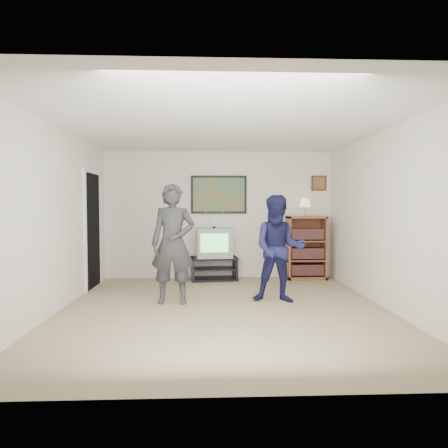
{
  "coord_description": "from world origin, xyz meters",
  "views": [
    {
      "loc": [
        -0.23,
        -5.42,
        1.43
      ],
      "look_at": [
        0.03,
        0.73,
        1.15
      ],
      "focal_mm": 32.0,
      "sensor_mm": 36.0,
      "label": 1
    }
  ],
  "objects": [
    {
      "name": "room_shell",
      "position": [
        0.0,
        0.35,
        1.25
      ],
      "size": [
        4.51,
        5.0,
        2.51
      ],
      "color": "#90805B",
      "rests_on": "ground"
    },
    {
      "name": "media_stand",
      "position": [
        -0.1,
        2.23,
        0.22
      ],
      "size": [
        0.93,
        0.58,
        0.44
      ],
      "rotation": [
        0.0,
        0.0,
        0.1
      ],
      "color": "black",
      "rests_on": "room_shell"
    },
    {
      "name": "crt_television",
      "position": [
        -0.1,
        2.23,
        0.72
      ],
      "size": [
        0.69,
        0.6,
        0.56
      ],
      "primitive_type": null,
      "rotation": [
        0.0,
        0.0,
        0.06
      ],
      "color": "gray",
      "rests_on": "media_stand"
    },
    {
      "name": "bookshelf",
      "position": [
        1.7,
        2.28,
        0.61
      ],
      "size": [
        0.75,
        0.43,
        1.23
      ],
      "primitive_type": null,
      "color": "brown",
      "rests_on": "room_shell"
    },
    {
      "name": "table_lamp",
      "position": [
        1.69,
        2.32,
        1.4
      ],
      "size": [
        0.22,
        0.22,
        0.35
      ],
      "primitive_type": null,
      "color": "beige",
      "rests_on": "bookshelf"
    },
    {
      "name": "person_tall",
      "position": [
        -0.73,
        0.43,
        0.88
      ],
      "size": [
        0.65,
        0.44,
        1.76
      ],
      "primitive_type": "imported",
      "rotation": [
        0.0,
        0.0,
        -0.03
      ],
      "color": "#2F2F32",
      "rests_on": "room_shell"
    },
    {
      "name": "person_short",
      "position": [
        0.83,
        0.43,
        0.8
      ],
      "size": [
        0.87,
        0.73,
        1.59
      ],
      "primitive_type": "imported",
      "rotation": [
        0.0,
        0.0,
        -0.18
      ],
      "color": "#171941",
      "rests_on": "room_shell"
    },
    {
      "name": "controller_left",
      "position": [
        -0.79,
        0.67,
        1.2
      ],
      "size": [
        0.06,
        0.12,
        0.03
      ],
      "primitive_type": "cube",
      "rotation": [
        0.0,
        0.0,
        0.29
      ],
      "color": "white",
      "rests_on": "person_tall"
    },
    {
      "name": "controller_right",
      "position": [
        0.79,
        0.69,
        1.02
      ],
      "size": [
        0.04,
        0.12,
        0.04
      ],
      "primitive_type": "cube",
      "rotation": [
        0.0,
        0.0,
        -0.02
      ],
      "color": "white",
      "rests_on": "person_short"
    },
    {
      "name": "poster",
      "position": [
        0.0,
        2.48,
        1.65
      ],
      "size": [
        1.1,
        0.03,
        0.75
      ],
      "primitive_type": "cube",
      "color": "black",
      "rests_on": "room_shell"
    },
    {
      "name": "air_vent",
      "position": [
        -0.55,
        2.48,
        1.95
      ],
      "size": [
        0.28,
        0.02,
        0.14
      ],
      "primitive_type": "cube",
      "color": "white",
      "rests_on": "room_shell"
    },
    {
      "name": "small_picture",
      "position": [
        2.0,
        2.48,
        1.88
      ],
      "size": [
        0.3,
        0.03,
        0.3
      ],
      "primitive_type": "cube",
      "color": "black",
      "rests_on": "room_shell"
    },
    {
      "name": "doorway",
      "position": [
        -2.23,
        1.6,
        1.0
      ],
      "size": [
        0.03,
        0.85,
        2.0
      ],
      "primitive_type": "cube",
      "color": "black",
      "rests_on": "room_shell"
    }
  ]
}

